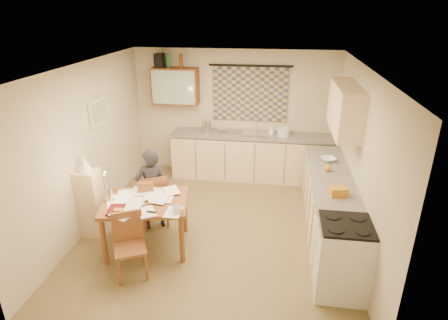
% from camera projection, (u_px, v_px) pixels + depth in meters
% --- Properties ---
extents(floor, '(4.00, 4.50, 0.02)m').
position_uv_depth(floor, '(217.00, 228.00, 5.93)').
color(floor, brown).
rests_on(floor, ground).
extents(ceiling, '(4.00, 4.50, 0.02)m').
position_uv_depth(ceiling, '(216.00, 66.00, 4.97)').
color(ceiling, white).
rests_on(ceiling, floor).
extents(wall_back, '(4.00, 0.02, 2.50)m').
position_uv_depth(wall_back, '(235.00, 113.00, 7.52)').
color(wall_back, beige).
rests_on(wall_back, floor).
extents(wall_front, '(4.00, 0.02, 2.50)m').
position_uv_depth(wall_front, '(176.00, 245.00, 3.38)').
color(wall_front, beige).
rests_on(wall_front, floor).
extents(wall_left, '(0.02, 4.50, 2.50)m').
position_uv_depth(wall_left, '(87.00, 147.00, 5.72)').
color(wall_left, beige).
rests_on(wall_left, floor).
extents(wall_right, '(0.02, 4.50, 2.50)m').
position_uv_depth(wall_right, '(359.00, 162.00, 5.18)').
color(wall_right, beige).
rests_on(wall_right, floor).
extents(window_blind, '(1.45, 0.03, 1.05)m').
position_uv_depth(window_blind, '(250.00, 94.00, 7.29)').
color(window_blind, navy).
rests_on(window_blind, wall_back).
extents(curtain_rod, '(1.60, 0.04, 0.04)m').
position_uv_depth(curtain_rod, '(251.00, 66.00, 7.06)').
color(curtain_rod, black).
rests_on(curtain_rod, wall_back).
extents(wall_cabinet, '(0.90, 0.34, 0.70)m').
position_uv_depth(wall_cabinet, '(175.00, 86.00, 7.29)').
color(wall_cabinet, '#642E12').
rests_on(wall_cabinet, wall_back).
extents(wall_cabinet_glass, '(0.84, 0.02, 0.64)m').
position_uv_depth(wall_cabinet_glass, '(173.00, 88.00, 7.14)').
color(wall_cabinet_glass, '#99B2A5').
rests_on(wall_cabinet_glass, wall_back).
extents(upper_cabinet_right, '(0.34, 1.30, 0.70)m').
position_uv_depth(upper_cabinet_right, '(345.00, 109.00, 5.48)').
color(upper_cabinet_right, beige).
rests_on(upper_cabinet_right, wall_right).
extents(framed_print, '(0.04, 0.50, 0.40)m').
position_uv_depth(framed_print, '(97.00, 112.00, 5.90)').
color(framed_print, '#EAE4C5').
rests_on(framed_print, wall_left).
extents(print_canvas, '(0.01, 0.42, 0.32)m').
position_uv_depth(print_canvas, '(99.00, 112.00, 5.90)').
color(print_canvas, beige).
rests_on(print_canvas, wall_left).
extents(counter_back, '(3.30, 0.62, 0.92)m').
position_uv_depth(counter_back, '(255.00, 157.00, 7.48)').
color(counter_back, beige).
rests_on(counter_back, floor).
extents(counter_right, '(0.62, 2.95, 0.92)m').
position_uv_depth(counter_right, '(330.00, 209.00, 5.55)').
color(counter_right, beige).
rests_on(counter_right, floor).
extents(stove, '(0.61, 0.61, 0.95)m').
position_uv_depth(stove, '(342.00, 258.00, 4.45)').
color(stove, white).
rests_on(stove, floor).
extents(sink, '(0.61, 0.53, 0.10)m').
position_uv_depth(sink, '(255.00, 136.00, 7.32)').
color(sink, silver).
rests_on(sink, counter_back).
extents(tap, '(0.04, 0.04, 0.28)m').
position_uv_depth(tap, '(256.00, 125.00, 7.41)').
color(tap, silver).
rests_on(tap, counter_back).
extents(dish_rack, '(0.44, 0.41, 0.06)m').
position_uv_depth(dish_rack, '(227.00, 132.00, 7.36)').
color(dish_rack, silver).
rests_on(dish_rack, counter_back).
extents(kettle, '(0.18, 0.18, 0.24)m').
position_uv_depth(kettle, '(207.00, 126.00, 7.38)').
color(kettle, silver).
rests_on(kettle, counter_back).
extents(mixing_bowl, '(0.25, 0.25, 0.16)m').
position_uv_depth(mixing_bowl, '(284.00, 132.00, 7.20)').
color(mixing_bowl, white).
rests_on(mixing_bowl, counter_back).
extents(soap_bottle, '(0.15, 0.15, 0.19)m').
position_uv_depth(soap_bottle, '(272.00, 130.00, 7.27)').
color(soap_bottle, white).
rests_on(soap_bottle, counter_back).
extents(bowl, '(0.40, 0.40, 0.06)m').
position_uv_depth(bowl, '(328.00, 159.00, 6.05)').
color(bowl, white).
rests_on(bowl, counter_right).
extents(orange_bag, '(0.25, 0.20, 0.12)m').
position_uv_depth(orange_bag, '(338.00, 191.00, 4.94)').
color(orange_bag, '#C4801B').
rests_on(orange_bag, counter_right).
extents(fruit_orange, '(0.10, 0.10, 0.10)m').
position_uv_depth(fruit_orange, '(328.00, 168.00, 5.67)').
color(fruit_orange, '#C4801B').
rests_on(fruit_orange, counter_right).
extents(speaker, '(0.17, 0.21, 0.26)m').
position_uv_depth(speaker, '(160.00, 60.00, 7.15)').
color(speaker, black).
rests_on(speaker, wall_cabinet).
extents(bottle_green, '(0.08, 0.08, 0.26)m').
position_uv_depth(bottle_green, '(168.00, 61.00, 7.12)').
color(bottle_green, '#195926').
rests_on(bottle_green, wall_cabinet).
extents(bottle_brown, '(0.08, 0.08, 0.26)m').
position_uv_depth(bottle_brown, '(181.00, 61.00, 7.09)').
color(bottle_brown, '#642E12').
rests_on(bottle_brown, wall_cabinet).
extents(dining_table, '(1.29, 1.07, 0.75)m').
position_uv_depth(dining_table, '(147.00, 224.00, 5.32)').
color(dining_table, brown).
rests_on(dining_table, floor).
extents(chair_far, '(0.54, 0.54, 0.89)m').
position_uv_depth(chair_far, '(155.00, 209.00, 5.90)').
color(chair_far, brown).
rests_on(chair_far, floor).
extents(chair_near, '(0.51, 0.51, 0.85)m').
position_uv_depth(chair_near, '(131.00, 257.00, 4.80)').
color(chair_near, brown).
rests_on(chair_near, floor).
extents(person, '(0.75, 0.72, 1.32)m').
position_uv_depth(person, '(152.00, 189.00, 5.70)').
color(person, black).
rests_on(person, floor).
extents(shelf_stand, '(0.32, 0.30, 1.05)m').
position_uv_depth(shelf_stand, '(91.00, 203.00, 5.58)').
color(shelf_stand, beige).
rests_on(shelf_stand, floor).
extents(lampshade, '(0.20, 0.20, 0.22)m').
position_uv_depth(lampshade, '(85.00, 164.00, 5.33)').
color(lampshade, '#EAE4C5').
rests_on(lampshade, shelf_stand).
extents(letter_rack, '(0.24, 0.16, 0.16)m').
position_uv_depth(letter_rack, '(146.00, 187.00, 5.38)').
color(letter_rack, brown).
rests_on(letter_rack, dining_table).
extents(mug, '(0.19, 0.19, 0.11)m').
position_uv_depth(mug, '(178.00, 210.00, 4.84)').
color(mug, white).
rests_on(mug, dining_table).
extents(magazine, '(0.32, 0.36, 0.03)m').
position_uv_depth(magazine, '(108.00, 210.00, 4.92)').
color(magazine, maroon).
rests_on(magazine, dining_table).
extents(book, '(0.21, 0.26, 0.02)m').
position_uv_depth(book, '(112.00, 205.00, 5.04)').
color(book, '#C4801B').
rests_on(book, dining_table).
extents(orange_box, '(0.12, 0.08, 0.04)m').
position_uv_depth(orange_box, '(118.00, 211.00, 4.89)').
color(orange_box, '#C4801B').
rests_on(orange_box, dining_table).
extents(eyeglasses, '(0.13, 0.06, 0.02)m').
position_uv_depth(eyeglasses, '(152.00, 212.00, 4.88)').
color(eyeglasses, black).
rests_on(eyeglasses, dining_table).
extents(candle_holder, '(0.08, 0.08, 0.18)m').
position_uv_depth(candle_holder, '(110.00, 195.00, 5.15)').
color(candle_holder, silver).
rests_on(candle_holder, dining_table).
extents(candle, '(0.03, 0.03, 0.22)m').
position_uv_depth(candle, '(105.00, 182.00, 5.07)').
color(candle, white).
rests_on(candle, dining_table).
extents(candle_flame, '(0.02, 0.02, 0.02)m').
position_uv_depth(candle_flame, '(105.00, 172.00, 5.07)').
color(candle_flame, '#FFCC66').
rests_on(candle_flame, dining_table).
extents(papers, '(1.14, 1.06, 0.03)m').
position_uv_depth(papers, '(143.00, 200.00, 5.17)').
color(papers, white).
rests_on(papers, dining_table).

